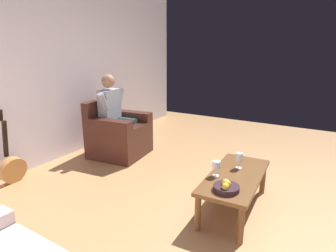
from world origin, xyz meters
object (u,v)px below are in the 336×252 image
at_px(armchair, 118,135).
at_px(coffee_table, 235,180).
at_px(fruit_bowl, 226,187).
at_px(wine_glass_near, 239,158).
at_px(guitar, 12,167).
at_px(person_seated, 116,112).
at_px(wine_glass_far, 216,166).

xyz_separation_m(armchair, coffee_table, (0.67, 2.13, 0.01)).
height_order(coffee_table, fruit_bowl, fruit_bowl).
bearing_deg(coffee_table, wine_glass_near, -173.93).
xyz_separation_m(coffee_table, wine_glass_near, (-0.18, -0.02, 0.18)).
bearing_deg(guitar, coffee_table, 106.51).
xyz_separation_m(armchair, guitar, (1.46, -0.54, -0.12)).
distance_m(guitar, fruit_bowl, 2.74).
relative_size(coffee_table, fruit_bowl, 4.75).
bearing_deg(coffee_table, armchair, -107.50).
xyz_separation_m(person_seated, coffee_table, (0.67, 2.15, -0.35)).
xyz_separation_m(person_seated, guitar, (1.46, -0.52, -0.49)).
height_order(coffee_table, wine_glass_near, wine_glass_near).
bearing_deg(coffee_table, person_seated, -107.28).
distance_m(wine_glass_near, wine_glass_far, 0.34).
bearing_deg(coffee_table, wine_glass_far, -53.09).
distance_m(coffee_table, fruit_bowl, 0.39).
height_order(wine_glass_far, fruit_bowl, wine_glass_far).
height_order(armchair, wine_glass_far, armchair).
bearing_deg(fruit_bowl, wine_glass_far, -142.06).
xyz_separation_m(person_seated, wine_glass_far, (0.80, 1.98, -0.18)).
height_order(armchair, fruit_bowl, armchair).
bearing_deg(armchair, wine_glass_far, 61.88).
xyz_separation_m(armchair, wine_glass_near, (0.49, 2.11, 0.19)).
distance_m(person_seated, coffee_table, 2.28).
bearing_deg(coffee_table, guitar, -73.49).
bearing_deg(wine_glass_near, coffee_table, 6.07).
xyz_separation_m(guitar, fruit_bowl, (-0.41, 2.69, 0.23)).
height_order(armchair, wine_glass_near, armchair).
bearing_deg(person_seated, fruit_bowl, 58.32).
height_order(guitar, fruit_bowl, guitar).
bearing_deg(person_seated, wine_glass_far, 62.15).
bearing_deg(armchair, fruit_bowl, 58.05).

